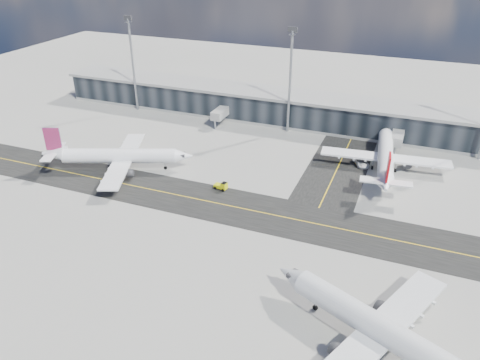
{
  "coord_description": "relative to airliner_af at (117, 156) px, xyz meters",
  "views": [
    {
      "loc": [
        33.16,
        -72.98,
        51.06
      ],
      "look_at": [
        1.66,
        6.77,
        5.0
      ],
      "focal_mm": 35.0,
      "sensor_mm": 36.0,
      "label": 1
    }
  ],
  "objects": [
    {
      "name": "service_van",
      "position": [
        53.94,
        23.85,
        -2.68
      ],
      "size": [
        5.07,
        6.51,
        1.64
      ],
      "primitive_type": "imported",
      "rotation": [
        0.0,
        0.0,
        0.46
      ],
      "color": "white",
      "rests_on": "ground"
    },
    {
      "name": "taxiway_lanes",
      "position": [
        34.9,
        0.9,
        -3.49
      ],
      "size": [
        180.0,
        63.0,
        0.03
      ],
      "color": "black",
      "rests_on": "ground"
    },
    {
      "name": "airliner_redtail",
      "position": [
        59.46,
        22.96,
        0.0
      ],
      "size": [
        30.63,
        35.86,
        10.62
      ],
      "rotation": [
        0.0,
        0.0,
        0.1
      ],
      "color": "white",
      "rests_on": "ground"
    },
    {
      "name": "terminal_concourse",
      "position": [
        31.02,
        45.09,
        0.59
      ],
      "size": [
        152.0,
        19.8,
        8.8
      ],
      "color": "black",
      "rests_on": "ground"
    },
    {
      "name": "floodlight_masts",
      "position": [
        30.98,
        38.16,
        12.1
      ],
      "size": [
        102.5,
        0.7,
        28.9
      ],
      "color": "gray",
      "rests_on": "ground"
    },
    {
      "name": "baggage_tug",
      "position": [
        27.13,
        -0.12,
        -2.56
      ],
      "size": [
        3.21,
        1.99,
        1.88
      ],
      "rotation": [
        0.0,
        0.0,
        -1.74
      ],
      "color": "#D9DA0B",
      "rests_on": "ground"
    },
    {
      "name": "airliner_near",
      "position": [
        66.07,
        -33.86,
        0.2
      ],
      "size": [
        36.19,
        31.24,
        11.23
      ],
      "rotation": [
        0.0,
        0.0,
        1.15
      ],
      "color": "silver",
      "rests_on": "ground"
    },
    {
      "name": "ground",
      "position": [
        30.98,
        -9.84,
        -3.51
      ],
      "size": [
        300.0,
        300.0,
        0.0
      ],
      "primitive_type": "plane",
      "color": "gray",
      "rests_on": "ground"
    },
    {
      "name": "airliner_af",
      "position": [
        0.0,
        0.0,
        0.0
      ],
      "size": [
        34.54,
        29.87,
        10.61
      ],
      "rotation": [
        0.0,
        0.0,
        -1.2
      ],
      "color": "white",
      "rests_on": "ground"
    }
  ]
}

